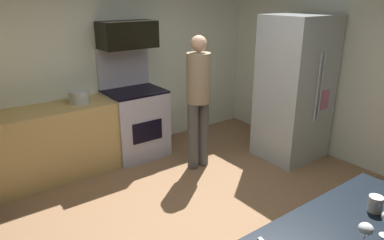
{
  "coord_description": "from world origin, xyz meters",
  "views": [
    {
      "loc": [
        -1.85,
        -2.25,
        2.18
      ],
      "look_at": [
        0.04,
        0.3,
        1.05
      ],
      "focal_mm": 33.0,
      "sensor_mm": 36.0,
      "label": 1
    }
  ],
  "objects_px": {
    "person_cook": "(198,96)",
    "stock_pot": "(79,97)",
    "microwave": "(128,35)",
    "wine_glass_near": "(366,230)",
    "mug_coffee": "(375,204)",
    "refrigerator": "(295,89)",
    "oven_range": "(135,120)"
  },
  "relations": [
    {
      "from": "stock_pot",
      "to": "microwave",
      "type": "bearing_deg",
      "value": 6.07
    },
    {
      "from": "oven_range",
      "to": "refrigerator",
      "type": "xyz_separation_m",
      "value": [
        1.75,
        -1.32,
        0.46
      ]
    },
    {
      "from": "person_cook",
      "to": "stock_pot",
      "type": "distance_m",
      "value": 1.49
    },
    {
      "from": "wine_glass_near",
      "to": "refrigerator",
      "type": "bearing_deg",
      "value": 44.69
    },
    {
      "from": "oven_range",
      "to": "mug_coffee",
      "type": "distance_m",
      "value": 3.41
    },
    {
      "from": "person_cook",
      "to": "microwave",
      "type": "bearing_deg",
      "value": 117.18
    },
    {
      "from": "microwave",
      "to": "stock_pot",
      "type": "height_order",
      "value": "microwave"
    },
    {
      "from": "mug_coffee",
      "to": "microwave",
      "type": "bearing_deg",
      "value": 88.59
    },
    {
      "from": "oven_range",
      "to": "refrigerator",
      "type": "distance_m",
      "value": 2.24
    },
    {
      "from": "person_cook",
      "to": "stock_pot",
      "type": "relative_size",
      "value": 7.08
    },
    {
      "from": "wine_glass_near",
      "to": "oven_range",
      "type": "bearing_deg",
      "value": 82.23
    },
    {
      "from": "oven_range",
      "to": "stock_pot",
      "type": "relative_size",
      "value": 6.18
    },
    {
      "from": "microwave",
      "to": "stock_pot",
      "type": "distance_m",
      "value": 1.03
    },
    {
      "from": "refrigerator",
      "to": "stock_pot",
      "type": "relative_size",
      "value": 7.97
    },
    {
      "from": "person_cook",
      "to": "wine_glass_near",
      "type": "distance_m",
      "value": 2.85
    },
    {
      "from": "person_cook",
      "to": "wine_glass_near",
      "type": "height_order",
      "value": "person_cook"
    },
    {
      "from": "refrigerator",
      "to": "microwave",
      "type": "bearing_deg",
      "value": 141.15
    },
    {
      "from": "oven_range",
      "to": "wine_glass_near",
      "type": "distance_m",
      "value": 3.59
    },
    {
      "from": "mug_coffee",
      "to": "stock_pot",
      "type": "height_order",
      "value": "stock_pot"
    },
    {
      "from": "mug_coffee",
      "to": "stock_pot",
      "type": "relative_size",
      "value": 0.42
    },
    {
      "from": "stock_pot",
      "to": "wine_glass_near",
      "type": "bearing_deg",
      "value": -85.61
    },
    {
      "from": "person_cook",
      "to": "stock_pot",
      "type": "xyz_separation_m",
      "value": [
        -1.22,
        0.84,
        0.01
      ]
    },
    {
      "from": "wine_glass_near",
      "to": "mug_coffee",
      "type": "height_order",
      "value": "wine_glass_near"
    },
    {
      "from": "person_cook",
      "to": "wine_glass_near",
      "type": "bearing_deg",
      "value": -109.53
    },
    {
      "from": "mug_coffee",
      "to": "stock_pot",
      "type": "distance_m",
      "value": 3.45
    },
    {
      "from": "oven_range",
      "to": "refrigerator",
      "type": "height_order",
      "value": "refrigerator"
    },
    {
      "from": "oven_range",
      "to": "wine_glass_near",
      "type": "relative_size",
      "value": 9.45
    },
    {
      "from": "microwave",
      "to": "wine_glass_near",
      "type": "bearing_deg",
      "value": -97.58
    },
    {
      "from": "refrigerator",
      "to": "mug_coffee",
      "type": "xyz_separation_m",
      "value": [
        -1.83,
        -2.06,
        -0.02
      ]
    },
    {
      "from": "wine_glass_near",
      "to": "stock_pot",
      "type": "distance_m",
      "value": 3.54
    },
    {
      "from": "person_cook",
      "to": "mug_coffee",
      "type": "distance_m",
      "value": 2.61
    },
    {
      "from": "refrigerator",
      "to": "person_cook",
      "type": "distance_m",
      "value": 1.36
    }
  ]
}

